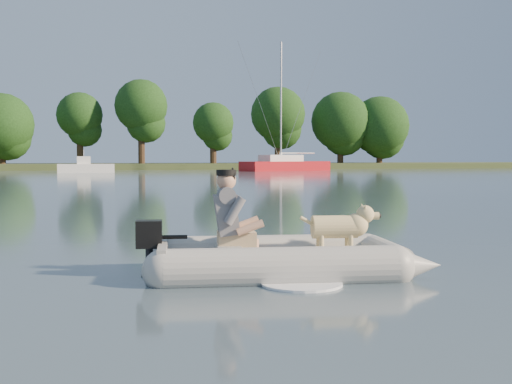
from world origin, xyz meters
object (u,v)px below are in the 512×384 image
object	(u,v)px
dog	(335,231)
sailboat	(285,165)
dinghy	(285,227)
motorboat	(86,162)
man	(228,212)

from	to	relation	value
dog	sailboat	xyz separation A→B (m)	(15.58, 50.01, 0.07)
dinghy	motorboat	xyz separation A→B (m)	(-1.67, 47.35, 0.38)
man	dog	distance (m)	1.20
man	sailboat	size ratio (longest dim) A/B	0.08
dinghy	man	world-z (taller)	man
dinghy	sailboat	world-z (taller)	sailboat
man	motorboat	xyz separation A→B (m)	(-1.07, 47.22, 0.21)
sailboat	dinghy	bearing A→B (deg)	-127.62
dinghy	sailboat	xyz separation A→B (m)	(16.15, 49.97, 0.02)
dog	man	bearing A→B (deg)	-180.00
man	motorboat	world-z (taller)	motorboat
dinghy	sailboat	distance (m)	52.51
dinghy	man	xyz separation A→B (m)	(-0.60, 0.14, 0.17)
motorboat	sailboat	distance (m)	18.01
dog	sailboat	world-z (taller)	sailboat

